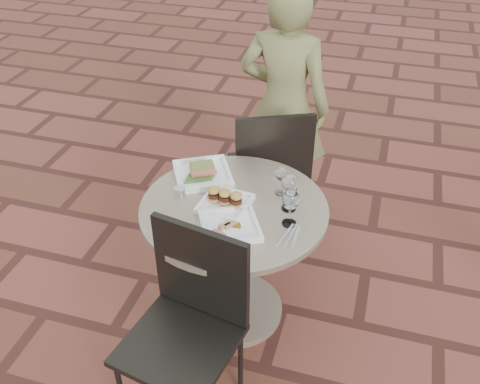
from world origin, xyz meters
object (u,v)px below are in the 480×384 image
(plate_sliders, at_px, (225,201))
(chair_far, at_px, (270,166))
(cafe_table, at_px, (234,245))
(chair_near, at_px, (190,313))
(plate_salmon, at_px, (202,173))
(plate_tuna, at_px, (230,226))
(diner, at_px, (284,107))

(plate_sliders, bearing_deg, chair_far, 84.77)
(cafe_table, bearing_deg, plate_sliders, -165.99)
(chair_near, bearing_deg, plate_sliders, 101.50)
(chair_near, height_order, plate_sliders, chair_near)
(chair_near, relative_size, plate_salmon, 2.47)
(chair_near, relative_size, plate_tuna, 2.71)
(chair_near, bearing_deg, chair_far, 97.96)
(chair_far, xyz_separation_m, plate_sliders, (-0.06, -0.67, 0.21))
(plate_sliders, bearing_deg, chair_near, -88.95)
(cafe_table, bearing_deg, plate_salmon, 139.92)
(plate_sliders, bearing_deg, plate_tuna, -65.10)
(chair_far, distance_m, plate_tuna, 0.85)
(plate_sliders, relative_size, plate_tuna, 0.72)
(chair_near, xyz_separation_m, plate_sliders, (-0.01, 0.52, 0.21))
(chair_far, xyz_separation_m, plate_tuna, (0.01, -0.83, 0.20))
(plate_sliders, xyz_separation_m, plate_tuna, (0.07, -0.15, -0.02))
(diner, xyz_separation_m, plate_sliders, (-0.06, -0.99, -0.02))
(cafe_table, height_order, plate_salmon, plate_salmon)
(chair_far, height_order, plate_tuna, chair_far)
(chair_near, bearing_deg, plate_salmon, 115.64)
(plate_salmon, height_order, plate_sliders, plate_sliders)
(plate_sliders, height_order, plate_tuna, plate_sliders)
(plate_sliders, bearing_deg, diner, 86.45)
(chair_near, relative_size, diner, 0.60)
(chair_far, distance_m, chair_near, 1.19)
(cafe_table, relative_size, plate_sliders, 3.65)
(chair_far, distance_m, diner, 0.39)
(plate_salmon, distance_m, plate_tuna, 0.44)
(chair_far, relative_size, plate_tuna, 2.71)
(cafe_table, xyz_separation_m, plate_salmon, (-0.23, 0.19, 0.27))
(plate_salmon, height_order, plate_tuna, plate_salmon)
(cafe_table, bearing_deg, chair_near, -93.37)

